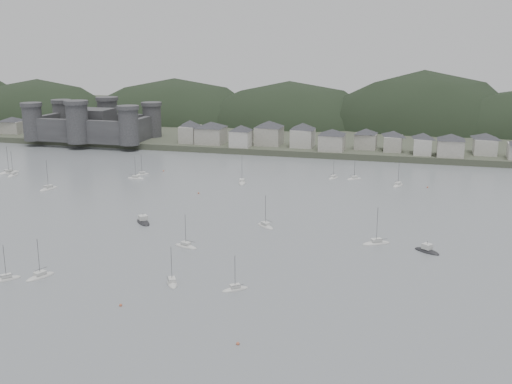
% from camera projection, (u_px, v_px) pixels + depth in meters
% --- Properties ---
extents(ground, '(900.00, 900.00, 0.00)m').
position_uv_depth(ground, '(166.00, 297.00, 137.20)').
color(ground, slate).
rests_on(ground, ground).
extents(far_shore_land, '(900.00, 250.00, 3.00)m').
position_uv_depth(far_shore_land, '(343.00, 122.00, 412.90)').
color(far_shore_land, '#383D2D').
rests_on(far_shore_land, ground).
extents(forested_ridge, '(851.55, 103.94, 102.57)m').
position_uv_depth(forested_ridge, '(345.00, 148.00, 390.78)').
color(forested_ridge, black).
rests_on(forested_ridge, ground).
extents(castle, '(66.00, 43.00, 20.00)m').
position_uv_depth(castle, '(93.00, 124.00, 333.72)').
color(castle, '#343437').
rests_on(castle, far_shore_land).
extents(waterfront_town, '(451.48, 28.46, 12.92)m').
position_uv_depth(waterfront_town, '(419.00, 140.00, 293.66)').
color(waterfront_town, gray).
rests_on(waterfront_town, far_shore_land).
extents(sailboat_lead, '(8.51, 6.45, 11.35)m').
position_uv_depth(sailboat_lead, '(376.00, 243.00, 172.35)').
color(sailboat_lead, beige).
rests_on(sailboat_lead, ground).
extents(moored_fleet, '(229.37, 141.47, 12.53)m').
position_uv_depth(moored_fleet, '(135.00, 203.00, 214.06)').
color(moored_fleet, beige).
rests_on(moored_fleet, ground).
extents(motor_launch_near, '(7.88, 6.67, 3.84)m').
position_uv_depth(motor_launch_near, '(427.00, 251.00, 165.96)').
color(motor_launch_near, black).
rests_on(motor_launch_near, ground).
extents(motor_launch_far, '(8.22, 8.68, 4.09)m').
position_uv_depth(motor_launch_far, '(143.00, 222.00, 192.22)').
color(motor_launch_far, black).
rests_on(motor_launch_far, ground).
extents(mooring_buoys, '(164.12, 141.41, 0.70)m').
position_uv_depth(mooring_buoys, '(232.00, 225.00, 189.53)').
color(mooring_buoys, '#B4593C').
rests_on(mooring_buoys, ground).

